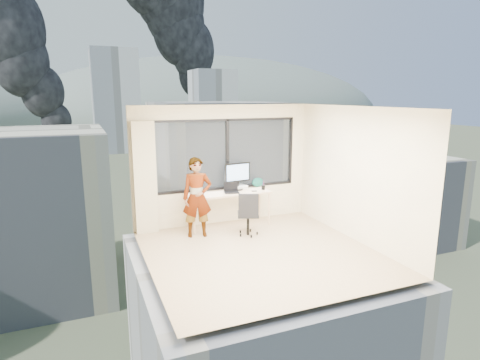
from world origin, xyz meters
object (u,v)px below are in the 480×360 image
chair (248,213)px  game_console (239,187)px  laptop (232,188)px  person (197,197)px  monitor (237,176)px  desk (229,209)px  handbag (258,182)px

chair → game_console: (0.17, 0.94, 0.33)m
chair → laptop: laptop is taller
person → monitor: (1.07, 0.51, 0.25)m
desk → chair: bearing=-77.2°
chair → person: size_ratio=0.58×
monitor → laptop: 0.37m
person → game_console: bearing=37.9°
desk → chair: (0.16, -0.70, 0.09)m
game_console → laptop: (-0.28, -0.31, 0.06)m
chair → game_console: chair is taller
game_console → handbag: 0.47m
chair → handbag: 1.20m
desk → handbag: handbag is taller
game_console → laptop: laptop is taller
person → laptop: 0.90m
handbag → desk: bearing=-146.3°
laptop → handbag: handbag is taller
monitor → handbag: bearing=2.4°
person → laptop: person is taller
chair → monitor: bearing=103.7°
chair → handbag: handbag is taller
handbag → person: bearing=-142.1°
desk → person: size_ratio=1.12×
desk → monitor: monitor is taller
person → handbag: 1.72m
chair → person: person is taller
chair → handbag: size_ratio=3.43×
laptop → handbag: size_ratio=1.20×
monitor → person: bearing=-162.1°
laptop → chair: bearing=-69.4°
desk → laptop: size_ratio=5.55×
game_console → chair: bearing=-110.0°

